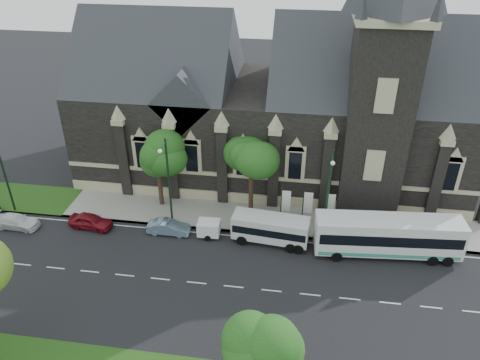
% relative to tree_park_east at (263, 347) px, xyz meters
% --- Properties ---
extents(ground, '(160.00, 160.00, 0.00)m').
position_rel_tree_park_east_xyz_m(ground, '(-6.18, 9.32, -4.62)').
color(ground, black).
rests_on(ground, ground).
extents(sidewalk, '(80.00, 5.00, 0.15)m').
position_rel_tree_park_east_xyz_m(sidewalk, '(-6.18, 18.82, -4.54)').
color(sidewalk, gray).
rests_on(sidewalk, ground).
extents(museum, '(40.00, 17.70, 29.90)m').
position_rel_tree_park_east_xyz_m(museum, '(-1.06, 28.10, 3.55)').
color(museum, black).
rests_on(museum, ground).
extents(tree_park_east, '(3.40, 3.40, 6.28)m').
position_rel_tree_park_east_xyz_m(tree_park_east, '(0.00, 0.00, 0.00)').
color(tree_park_east, black).
rests_on(tree_park_east, ground).
extents(tree_walk_right, '(4.08, 4.08, 7.80)m').
position_rel_tree_park_east_xyz_m(tree_walk_right, '(-2.96, 20.04, 1.20)').
color(tree_walk_right, black).
rests_on(tree_walk_right, ground).
extents(tree_walk_left, '(3.91, 3.91, 7.64)m').
position_rel_tree_park_east_xyz_m(tree_walk_left, '(-11.97, 20.03, 1.12)').
color(tree_walk_left, black).
rests_on(tree_walk_left, ground).
extents(street_lamp_near, '(0.36, 1.88, 9.00)m').
position_rel_tree_park_east_xyz_m(street_lamp_near, '(3.82, 16.42, 0.49)').
color(street_lamp_near, black).
rests_on(street_lamp_near, ground).
extents(street_lamp_mid, '(0.36, 1.88, 9.00)m').
position_rel_tree_park_east_xyz_m(street_lamp_mid, '(-10.18, 16.42, 0.49)').
color(street_lamp_mid, black).
rests_on(street_lamp_mid, ground).
extents(street_lamp_far, '(0.36, 1.88, 9.00)m').
position_rel_tree_park_east_xyz_m(street_lamp_far, '(-26.18, 16.42, 0.49)').
color(street_lamp_far, black).
rests_on(street_lamp_far, ground).
extents(banner_flag_left, '(0.90, 0.10, 4.00)m').
position_rel_tree_park_east_xyz_m(banner_flag_left, '(0.11, 18.32, -2.24)').
color(banner_flag_left, black).
rests_on(banner_flag_left, ground).
extents(banner_flag_center, '(0.90, 0.10, 4.00)m').
position_rel_tree_park_east_xyz_m(banner_flag_center, '(2.11, 18.32, -2.24)').
color(banner_flag_center, black).
rests_on(banner_flag_center, ground).
extents(banner_flag_right, '(0.90, 0.10, 4.00)m').
position_rel_tree_park_east_xyz_m(banner_flag_right, '(4.11, 18.32, -2.24)').
color(banner_flag_right, black).
rests_on(banner_flag_right, ground).
extents(tour_coach, '(12.37, 3.65, 3.56)m').
position_rel_tree_park_east_xyz_m(tour_coach, '(9.09, 15.28, -2.68)').
color(tour_coach, silver).
rests_on(tour_coach, ground).
extents(shuttle_bus, '(6.88, 2.97, 2.59)m').
position_rel_tree_park_east_xyz_m(shuttle_bus, '(-0.85, 15.49, -3.12)').
color(shuttle_bus, silver).
rests_on(shuttle_bus, ground).
extents(box_trailer, '(2.89, 1.70, 1.53)m').
position_rel_tree_park_east_xyz_m(box_trailer, '(-6.44, 15.52, -3.75)').
color(box_trailer, white).
rests_on(box_trailer, ground).
extents(sedan, '(3.91, 1.39, 1.29)m').
position_rel_tree_park_east_xyz_m(sedan, '(-10.18, 15.39, -3.98)').
color(sedan, '#7B96B2').
rests_on(sedan, ground).
extents(car_far_red, '(4.25, 2.07, 1.40)m').
position_rel_tree_park_east_xyz_m(car_far_red, '(-17.59, 15.17, -3.92)').
color(car_far_red, maroon).
rests_on(car_far_red, ground).
extents(car_far_white, '(4.36, 1.89, 1.25)m').
position_rel_tree_park_east_xyz_m(car_far_white, '(-24.48, 14.20, -3.99)').
color(car_far_white, silver).
rests_on(car_far_white, ground).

